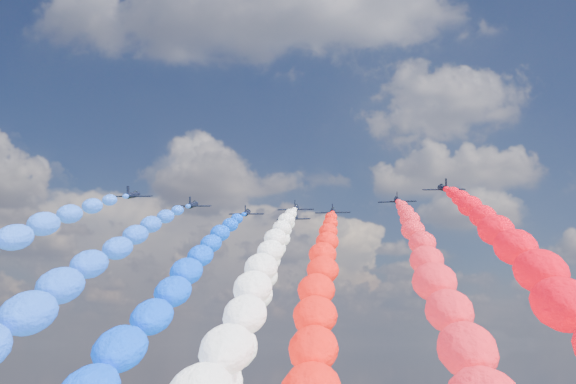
# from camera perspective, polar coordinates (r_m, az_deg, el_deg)

# --- Properties ---
(jet_0) EXTENTS (8.80, 11.68, 5.19)m
(jet_0) POSITION_cam_1_polar(r_m,az_deg,el_deg) (148.06, -12.65, -0.25)
(jet_0) COLOR black
(jet_1) EXTENTS (8.88, 11.73, 5.19)m
(jet_1) POSITION_cam_1_polar(r_m,az_deg,el_deg) (155.96, -7.83, -1.05)
(jet_1) COLOR black
(trail_1) EXTENTS (6.38, 121.36, 52.35)m
(trail_1) POSITION_cam_1_polar(r_m,az_deg,el_deg) (93.98, -16.97, -8.05)
(trail_1) COLOR blue
(jet_2) EXTENTS (8.87, 11.72, 5.19)m
(jet_2) POSITION_cam_1_polar(r_m,az_deg,el_deg) (164.19, -3.41, -1.72)
(jet_2) COLOR black
(trail_2) EXTENTS (6.38, 121.36, 52.35)m
(trail_2) POSITION_cam_1_polar(r_m,az_deg,el_deg) (100.75, -9.06, -8.69)
(trail_2) COLOR #053BDC
(jet_3) EXTENTS (8.51, 11.47, 5.19)m
(jet_3) POSITION_cam_1_polar(r_m,az_deg,el_deg) (158.46, 0.66, -1.35)
(jet_3) COLOR black
(trail_3) EXTENTS (6.38, 121.36, 52.35)m
(trail_3) POSITION_cam_1_polar(r_m,az_deg,el_deg) (94.08, -2.53, -8.57)
(trail_3) COLOR white
(jet_4) EXTENTS (8.58, 11.52, 5.19)m
(jet_4) POSITION_cam_1_polar(r_m,az_deg,el_deg) (170.53, 0.49, -2.14)
(jet_4) COLOR black
(trail_4) EXTENTS (6.38, 121.36, 52.35)m
(trail_4) POSITION_cam_1_polar(r_m,az_deg,el_deg) (106.34, -2.43, -9.02)
(trail_4) COLOR white
(jet_5) EXTENTS (8.25, 11.28, 5.19)m
(jet_5) POSITION_cam_1_polar(r_m,az_deg,el_deg) (162.44, 3.72, -1.60)
(jet_5) COLOR black
(trail_5) EXTENTS (6.38, 121.36, 52.35)m
(trail_5) POSITION_cam_1_polar(r_m,az_deg,el_deg) (97.80, 2.73, -8.72)
(trail_5) COLOR #FA140D
(jet_6) EXTENTS (8.75, 11.64, 5.19)m
(jet_6) POSITION_cam_1_polar(r_m,az_deg,el_deg) (151.55, 8.96, -0.68)
(jet_6) COLOR black
(trail_6) EXTENTS (6.38, 121.36, 52.35)m
(trail_6) POSITION_cam_1_polar(r_m,az_deg,el_deg) (86.90, 11.86, -8.00)
(trail_6) COLOR red
(jet_7) EXTENTS (8.40, 11.39, 5.19)m
(jet_7) POSITION_cam_1_polar(r_m,az_deg,el_deg) (141.50, 12.66, 0.31)
(jet_7) COLOR black
(trail_7) EXTENTS (6.38, 121.36, 52.35)m
(trail_7) POSITION_cam_1_polar(r_m,az_deg,el_deg) (77.39, 19.06, -7.07)
(trail_7) COLOR red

